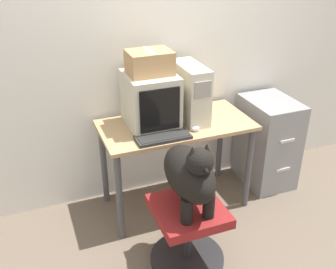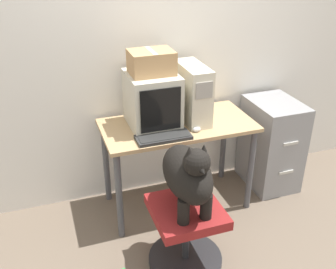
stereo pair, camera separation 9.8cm
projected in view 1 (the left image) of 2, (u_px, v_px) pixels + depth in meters
The scene contains 11 objects.
ground_plane at pixel (189, 223), 3.22m from camera, with size 12.00×12.00×0.00m, color #6B5B4C.
wall_back at pixel (159, 46), 3.17m from camera, with size 8.00×0.05×2.60m.
desk at pixel (176, 136), 3.16m from camera, with size 1.21×0.60×0.77m.
crt_monitor at pixel (151, 100), 3.00m from camera, with size 0.37×0.42×0.42m.
pc_tower at pixel (190, 93), 3.08m from camera, with size 0.18×0.44×0.45m.
keyboard at pixel (163, 137), 2.87m from camera, with size 0.41×0.17×0.03m.
computer_mouse at pixel (196, 129), 2.98m from camera, with size 0.06×0.04×0.04m.
office_chair at pixel (188, 232), 2.74m from camera, with size 0.53×0.53×0.48m.
dog at pixel (190, 173), 2.50m from camera, with size 0.28×0.54×0.54m.
filing_cabinet at pixel (267, 142), 3.60m from camera, with size 0.40×0.54×0.82m.
cardboard_box at pixel (150, 62), 2.86m from camera, with size 0.32×0.25×0.17m.
Camera 1 is at (-1.08, -2.29, 2.13)m, focal length 42.00 mm.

